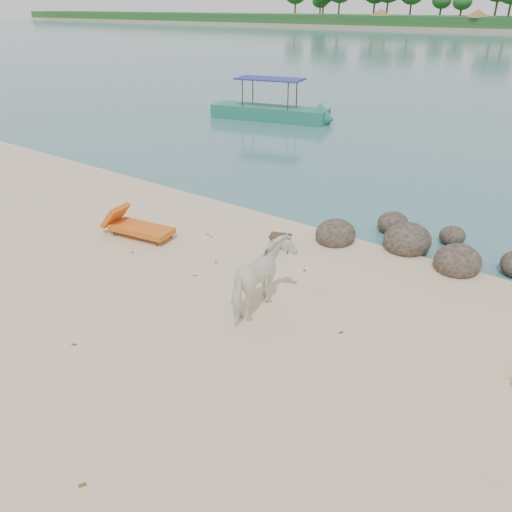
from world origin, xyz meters
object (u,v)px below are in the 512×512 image
(cow, at_px, (262,280))
(lounge_chair, at_px, (141,226))
(boat_near, at_px, (270,85))
(side_table, at_px, (280,244))
(boulders, at_px, (420,246))

(cow, distance_m, lounge_chair, 4.88)
(boat_near, bearing_deg, cow, -68.79)
(cow, height_order, side_table, cow)
(cow, xyz_separation_m, lounge_chair, (-4.76, 1.02, -0.40))
(lounge_chair, height_order, boat_near, boat_near)
(boulders, height_order, side_table, boulders)
(boulders, distance_m, boat_near, 17.14)
(cow, relative_size, side_table, 3.22)
(boulders, xyz_separation_m, boat_near, (-12.69, 11.40, 1.59))
(boulders, distance_m, side_table, 3.55)
(cow, relative_size, lounge_chair, 0.79)
(lounge_chair, relative_size, boat_near, 0.30)
(side_table, bearing_deg, boulders, 13.83)
(boulders, height_order, cow, cow)
(side_table, relative_size, lounge_chair, 0.25)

